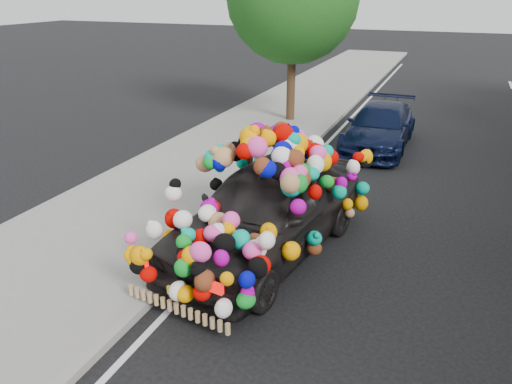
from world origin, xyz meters
TOP-DOWN VIEW (x-y plane):
  - ground at (0.00, 0.00)m, footprint 100.00×100.00m
  - sidewalk at (-4.30, 0.00)m, footprint 4.00×60.00m
  - kerb at (-2.35, 0.00)m, footprint 0.15×60.00m
  - plush_art_car at (-1.33, 0.87)m, footprint 3.01×5.16m
  - navy_sedan at (-0.56, 7.79)m, footprint 1.71×4.15m

SIDE VIEW (x-z plane):
  - ground at x=0.00m, z-range 0.00..0.00m
  - sidewalk at x=-4.30m, z-range 0.00..0.12m
  - kerb at x=-2.35m, z-range 0.00..0.13m
  - navy_sedan at x=-0.56m, z-range 0.00..1.20m
  - plush_art_car at x=-1.33m, z-range 0.03..2.27m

